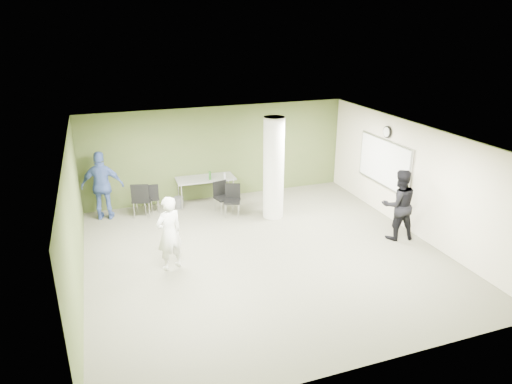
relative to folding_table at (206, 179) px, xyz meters
name	(u,v)px	position (x,y,z in m)	size (l,w,h in m)	color
floor	(265,254)	(0.52, -3.54, -0.76)	(8.00, 8.00, 0.00)	#5C5A48
ceiling	(265,137)	(0.52, -3.54, 2.04)	(8.00, 8.00, 0.00)	white
wall_back	(218,153)	(0.52, 0.46, 0.64)	(8.00, 0.02, 2.80)	#485A2A
wall_left	(74,223)	(-3.48, -3.54, 0.64)	(0.02, 8.00, 2.80)	#485A2A
wall_right_cream	(414,179)	(4.52, -3.54, 0.64)	(0.02, 8.00, 2.80)	beige
column	(274,168)	(1.52, -1.54, 0.64)	(0.56, 0.56, 2.80)	silver
whiteboard	(384,162)	(4.45, -2.34, 0.74)	(0.05, 2.30, 1.30)	silver
wall_clock	(387,132)	(4.45, -2.34, 1.59)	(0.06, 0.32, 0.32)	black
folding_table	(206,179)	(0.00, 0.00, 0.00)	(1.72, 0.78, 1.06)	gray
wastebasket	(179,202)	(-0.84, -0.05, -0.60)	(0.28, 0.28, 0.32)	#4C4C4C
chair_back_left	(151,196)	(-1.64, -0.20, -0.24)	(0.46, 0.46, 0.89)	black
chair_back_right	(141,197)	(-1.91, -0.39, -0.17)	(0.62, 0.62, 1.01)	black
chair_table_left	(222,194)	(0.29, -0.72, -0.25)	(0.54, 0.54, 0.88)	black
chair_table_right	(233,197)	(0.50, -1.05, -0.25)	(0.57, 0.57, 0.88)	black
woman_white	(169,233)	(-1.63, -3.45, 0.08)	(0.61, 0.40, 1.68)	white
man_black	(399,205)	(3.92, -3.83, 0.14)	(0.87, 0.68, 1.80)	black
man_blue	(103,186)	(-2.88, -0.14, 0.19)	(1.12, 0.47, 1.91)	#3F579D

